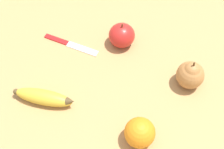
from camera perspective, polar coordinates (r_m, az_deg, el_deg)
ground_plane at (r=0.89m, az=-1.27°, el=-2.73°), size 3.00×3.00×0.00m
banana at (r=0.87m, az=-12.31°, el=-4.09°), size 0.10×0.17×0.04m
orange at (r=0.79m, az=5.10°, el=-10.55°), size 0.08×0.08×0.08m
pear at (r=0.89m, az=14.14°, el=0.04°), size 0.08×0.08×0.10m
apple at (r=0.97m, az=1.79°, el=7.18°), size 0.08×0.08×0.09m
paring_knife at (r=1.00m, az=-7.90°, el=5.63°), size 0.11×0.17×0.01m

